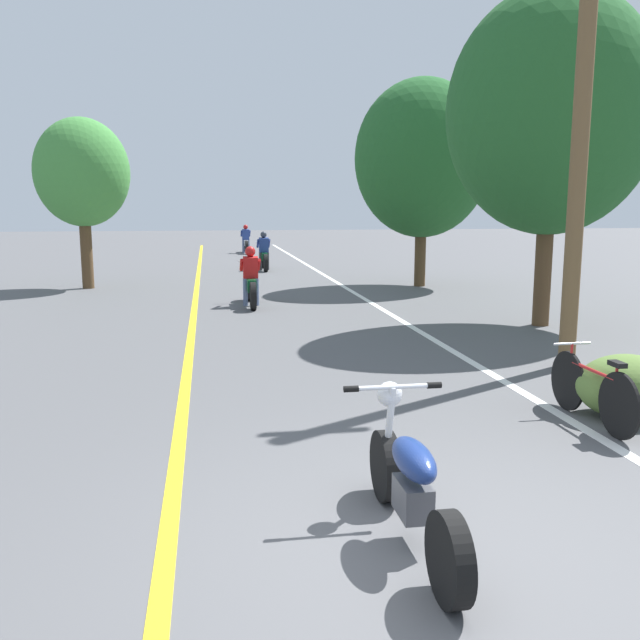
{
  "coord_description": "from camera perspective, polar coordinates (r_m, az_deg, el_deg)",
  "views": [
    {
      "loc": [
        -1.37,
        -4.14,
        2.31
      ],
      "look_at": [
        -0.01,
        4.05,
        0.9
      ],
      "focal_mm": 38.0,
      "sensor_mm": 36.0,
      "label": 1
    }
  ],
  "objects": [
    {
      "name": "motorcycle_rider_lead",
      "position": [
        15.86,
        -5.85,
        3.13
      ],
      "size": [
        0.5,
        2.14,
        1.38
      ],
      "color": "black",
      "rests_on": "ground"
    },
    {
      "name": "bicycle_parked",
      "position": [
        7.81,
        21.94,
        -5.5
      ],
      "size": [
        0.44,
        1.67,
        0.8
      ],
      "color": "black",
      "rests_on": "ground"
    },
    {
      "name": "roadside_tree_right_near",
      "position": [
        13.8,
        18.94,
        16.17
      ],
      "size": [
        3.93,
        3.54,
        6.27
      ],
      "color": "#513A23",
      "rests_on": "ground"
    },
    {
      "name": "ground_plane",
      "position": [
        4.93,
        8.25,
        -18.39
      ],
      "size": [
        120.0,
        120.0,
        0.0
      ],
      "primitive_type": "plane",
      "color": "#515154"
    },
    {
      "name": "lane_stripe_center",
      "position": [
        16.36,
        -10.49,
        1.37
      ],
      "size": [
        0.14,
        48.0,
        0.01
      ],
      "primitive_type": "cube",
      "color": "yellow",
      "rests_on": "ground"
    },
    {
      "name": "roadside_tree_right_far",
      "position": [
        19.77,
        8.63,
        13.27
      ],
      "size": [
        3.84,
        3.46,
        5.82
      ],
      "color": "#513A23",
      "rests_on": "ground"
    },
    {
      "name": "roadside_bush",
      "position": [
        8.19,
        24.36,
        -5.08
      ],
      "size": [
        1.1,
        0.88,
        0.7
      ],
      "color": "#5B7A38",
      "rests_on": "ground"
    },
    {
      "name": "motorcycle_foreground",
      "position": [
        4.84,
        7.66,
        -13.49
      ],
      "size": [
        0.75,
        2.01,
        0.99
      ],
      "color": "black",
      "rests_on": "ground"
    },
    {
      "name": "motorcycle_rider_far",
      "position": [
        33.49,
        -6.26,
        6.52
      ],
      "size": [
        0.5,
        2.18,
        1.38
      ],
      "color": "black",
      "rests_on": "ground"
    },
    {
      "name": "motorcycle_rider_mid",
      "position": [
        24.61,
        -4.75,
        5.44
      ],
      "size": [
        0.5,
        2.08,
        1.39
      ],
      "color": "black",
      "rests_on": "ground"
    },
    {
      "name": "roadside_tree_left",
      "position": [
        20.09,
        -19.4,
        11.57
      ],
      "size": [
        2.57,
        2.31,
        4.68
      ],
      "color": "#513A23",
      "rests_on": "ground"
    },
    {
      "name": "lane_stripe_edge",
      "position": [
        16.8,
        3.89,
        1.72
      ],
      "size": [
        0.14,
        48.0,
        0.01
      ],
      "primitive_type": "cube",
      "color": "white",
      "rests_on": "ground"
    },
    {
      "name": "utility_pole",
      "position": [
        10.29,
        21.18,
        15.9
      ],
      "size": [
        1.1,
        0.24,
        6.91
      ],
      "color": "brown",
      "rests_on": "ground"
    }
  ]
}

